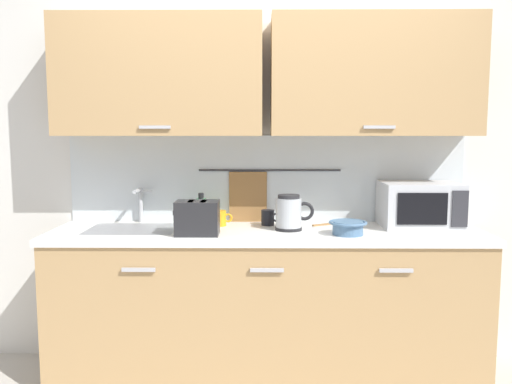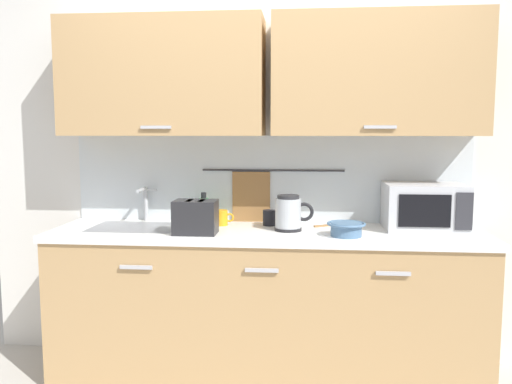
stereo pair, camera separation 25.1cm
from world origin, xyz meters
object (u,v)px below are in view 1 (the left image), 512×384
Objects in this scene: toaster at (197,218)px; wooden_spoon at (336,223)px; electric_kettle at (289,213)px; dish_soap_bottle at (201,211)px; mixing_bowl at (348,227)px; mug_by_kettle at (268,218)px; microwave at (420,205)px; mug_near_sink at (220,218)px.

wooden_spoon is at bearing 22.85° from toaster.
electric_kettle is at bearing 15.45° from toaster.
dish_soap_bottle reaches higher than mixing_bowl.
mixing_bowl is (0.86, -0.33, -0.04)m from dish_soap_bottle.
electric_kettle is 0.35m from mixing_bowl.
dish_soap_bottle reaches higher than mug_by_kettle.
wooden_spoon is (-0.49, 0.09, -0.13)m from microwave.
microwave reaches higher than electric_kettle.
electric_kettle reaches higher than wooden_spoon.
toaster is at bearing -157.15° from wooden_spoon.
mug_near_sink is 0.79m from mixing_bowl.
mixing_bowl is 0.34m from wooden_spoon.
microwave is 0.92m from mug_by_kettle.
microwave reaches higher than dish_soap_bottle.
microwave is at bearing -0.76° from mug_near_sink.
mixing_bowl is at bearing -33.66° from mug_by_kettle.
toaster is at bearing -143.07° from mug_by_kettle.
toaster reaches higher than wooden_spoon.
dish_soap_bottle is 0.84m from wooden_spoon.
mug_near_sink is at bearing -174.36° from wooden_spoon.
toaster reaches higher than mug_by_kettle.
dish_soap_bottle is (-0.54, 0.19, -0.01)m from electric_kettle.
mug_near_sink is at bearing 162.49° from electric_kettle.
mug_by_kettle is at bearing 127.92° from electric_kettle.
dish_soap_bottle is (-1.33, 0.07, -0.05)m from microwave.
dish_soap_bottle is at bearing 92.88° from toaster.
mixing_bowl is 0.84× the size of toaster.
microwave is 1.33m from dish_soap_bottle.
mug_near_sink is 0.72m from wooden_spoon.
toaster is 2.13× the size of mug_by_kettle.
microwave is 3.83× the size of mug_by_kettle.
electric_kettle reaches higher than dish_soap_bottle.
toaster is 0.90m from wooden_spoon.
electric_kettle is 1.89× the size of mug_near_sink.
dish_soap_bottle is at bearing 160.80° from electric_kettle.
wooden_spoon is at bearing 5.64° from mug_near_sink.
mug_by_kettle is at bearing 146.34° from mixing_bowl.
microwave reaches higher than toaster.
mug_by_kettle reaches higher than mixing_bowl.
mixing_bowl is (-0.47, -0.25, -0.09)m from microwave.
toaster is (0.02, -0.33, 0.01)m from dish_soap_bottle.
electric_kettle is 0.89× the size of wooden_spoon.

